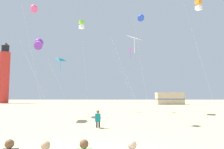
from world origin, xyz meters
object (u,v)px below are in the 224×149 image
Objects in this scene: kite_flyer_standing at (98,119)px; kite_diamond_magenta at (130,51)px; kite_diamond_white at (134,41)px; rv_van_tan at (170,99)px; kite_tube_blue at (141,18)px; lighthouse_distant at (4,74)px; kite_tube_violet at (39,44)px; kite_box_orange at (198,5)px; kite_tube_rainbow at (34,9)px; kite_box_lime at (82,25)px; kite_diamond_cyan at (61,62)px.

kite_flyer_standing is 0.14× the size of kite_diamond_magenta.
rv_van_tan is at bearing 71.52° from kite_diamond_white.
lighthouse_distant is (-33.45, 32.02, -4.01)m from kite_tube_blue.
kite_tube_violet is 0.55× the size of kite_box_orange.
kite_diamond_white is at bearing -33.34° from kite_tube_rainbow.
kite_box_lime is 16.22m from kite_diamond_white.
kite_flyer_standing is at bearing -60.31° from kite_diamond_cyan.
kite_diamond_magenta is at bearing -120.61° from rv_van_tan.
kite_box_lime is (2.16, 11.04, 5.46)m from kite_tube_violet.
kite_box_lime reaches higher than kite_diamond_cyan.
kite_diamond_magenta reaches higher than kite_diamond_white.
kite_box_orange is at bearing 45.69° from kite_diamond_white.
kite_tube_rainbow is 0.99× the size of kite_tube_blue.
kite_box_orange is (11.35, 11.20, 12.40)m from kite_flyer_standing.
lighthouse_distant is at bearing 140.56° from kite_box_orange.
kite_flyer_standing is at bearing -56.86° from lighthouse_distant.
kite_box_lime is at bearing 57.51° from kite_tube_rainbow.
kite_box_orange reaches higher than kite_tube_violet.
kite_diamond_magenta is at bearing 87.12° from kite_diamond_white.
kite_flyer_standing is 10.27m from kite_diamond_cyan.
lighthouse_distant is (-24.51, 36.55, 2.24)m from kite_diamond_cyan.
kite_box_orange is 0.81× the size of lighthouse_distant.
lighthouse_distant reaches higher than rv_van_tan.
kite_box_lime is at bearing 114.27° from kite_diamond_white.
kite_diamond_white is at bearing -18.11° from kite_tube_violet.
kite_diamond_magenta is (-1.29, 1.64, -3.89)m from kite_tube_blue.
kite_tube_rainbow is at bearing -50.58° from kite_flyer_standing.
kite_box_orange is at bearing -9.45° from kite_tube_blue.
kite_tube_violet is at bearing -114.90° from kite_diamond_cyan.
kite_diamond_white is at bearing -113.41° from rv_van_tan.
kite_tube_blue is 4.41m from kite_diamond_magenta.
kite_box_orange reaches higher than kite_diamond_magenta.
kite_diamond_magenta reaches higher than kite_tube_violet.
kite_diamond_magenta is at bearing 161.18° from kite_box_orange.
kite_tube_blue is at bearing 14.22° from kite_tube_rainbow.
kite_diamond_cyan is at bearing -167.88° from kite_box_orange.
kite_flyer_standing is at bearing -77.33° from kite_box_lime.
kite_box_orange reaches higher than kite_box_lime.
kite_tube_violet is at bearing 161.89° from kite_diamond_white.
kite_tube_blue is (12.44, 3.15, 0.08)m from kite_tube_rainbow.
lighthouse_distant is (-21.01, 35.17, -3.93)m from kite_tube_rainbow.
kite_tube_violet reaches higher than kite_diamond_cyan.
kite_diamond_cyan is at bearing 141.76° from kite_diamond_white.
kite_box_lime is 1.89× the size of kite_diamond_white.
kite_box_orange is at bearing 19.97° from kite_tube_violet.
kite_diamond_cyan is 0.36× the size of lighthouse_distant.
kite_diamond_magenta is at bearing -104.36° from kite_flyer_standing.
kite_tube_rainbow reaches higher than kite_diamond_cyan.
kite_tube_violet is at bearing -160.03° from kite_box_orange.
kite_tube_violet is 0.60× the size of kite_tube_rainbow.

